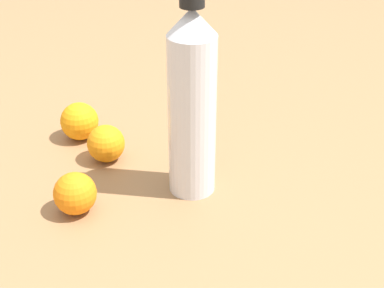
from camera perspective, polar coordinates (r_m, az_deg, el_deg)
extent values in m
plane|color=olive|center=(0.93, -3.12, -3.88)|extent=(2.40, 2.40, 0.00)
cylinder|color=silver|center=(0.85, 0.00, 2.70)|extent=(0.07, 0.07, 0.25)
cone|color=silver|center=(0.79, 0.00, 12.11)|extent=(0.07, 0.07, 0.04)
sphere|color=orange|center=(0.86, -11.55, -4.84)|extent=(0.06, 0.06, 0.06)
sphere|color=orange|center=(0.98, -8.55, 0.05)|extent=(0.06, 0.06, 0.06)
sphere|color=orange|center=(1.05, -11.13, 2.23)|extent=(0.07, 0.07, 0.07)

